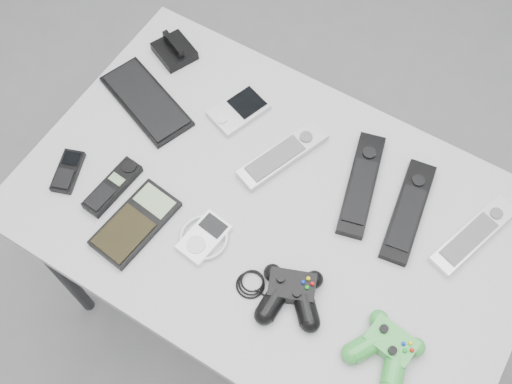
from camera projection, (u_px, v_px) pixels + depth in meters
The scene contains 15 objects.
floor at pixel (283, 320), 1.88m from camera, with size 3.50×3.50×0.00m, color slate.
desk at pixel (273, 221), 1.32m from camera, with size 1.07×0.69×0.71m.
pda_keyboard at pixel (146, 101), 1.38m from camera, with size 0.24×0.10×0.01m, color black.
dock_bracket at pixel (174, 48), 1.43m from camera, with size 0.09×0.08×0.05m, color black.
pda at pixel (238, 110), 1.37m from camera, with size 0.08×0.13×0.02m, color #ADACB3.
remote_silver_a at pixel (283, 155), 1.31m from camera, with size 0.05×0.22×0.02m, color #ADACB3.
remote_black_a at pixel (361, 184), 1.28m from camera, with size 0.06×0.25×0.02m, color black.
remote_black_b at pixel (408, 211), 1.25m from camera, with size 0.06×0.24×0.02m, color black.
remote_silver_b at pixel (474, 234), 1.23m from camera, with size 0.05×0.22×0.02m, color silver.
mobile_phone at pixel (68, 171), 1.30m from camera, with size 0.05×0.10×0.02m, color black.
cordless_handset at pixel (113, 187), 1.28m from camera, with size 0.05×0.14×0.02m, color black.
calculator at pixel (135, 223), 1.24m from camera, with size 0.09×0.19×0.02m, color black.
mp3_player at pixel (204, 237), 1.22m from camera, with size 0.10×0.11×0.02m, color white.
controller_black at pixel (291, 293), 1.16m from camera, with size 0.22×0.14×0.04m, color black, non-canonical shape.
controller_green at pixel (387, 347), 1.11m from camera, with size 0.13×0.14×0.04m, color #23822A, non-canonical shape.
Camera 1 is at (0.18, -0.47, 1.86)m, focal length 42.00 mm.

